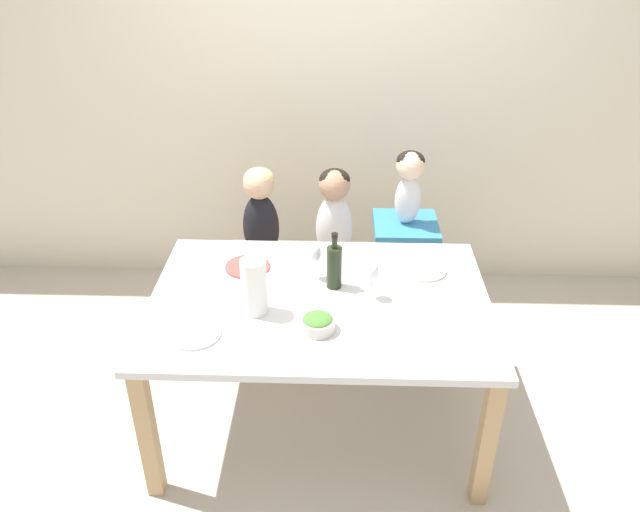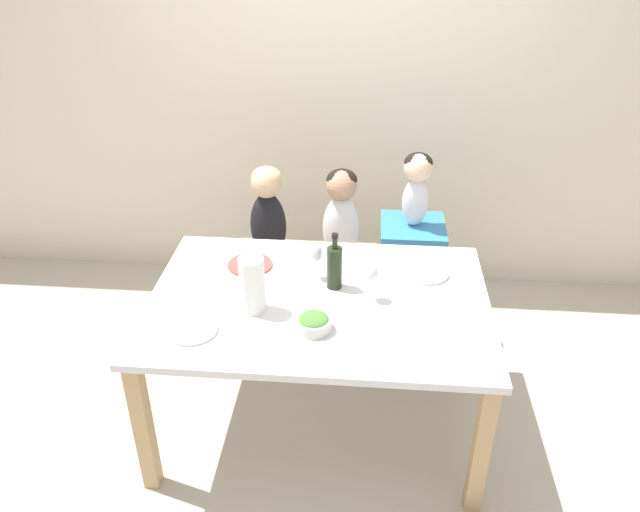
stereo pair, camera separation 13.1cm
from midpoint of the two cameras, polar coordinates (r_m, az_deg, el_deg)
The scene contains 17 objects.
ground_plane at distance 3.36m, azimuth 1.03°, elevation -14.52°, with size 14.00×14.00×0.00m, color #BCB2A3.
wall_back at distance 4.00m, azimuth 2.74°, elevation 15.43°, with size 10.00×0.06×2.70m.
dining_table at distance 2.94m, azimuth 1.14°, elevation -5.35°, with size 1.57×1.09×0.75m.
chair_far_left at distance 3.81m, azimuth -3.60°, elevation -0.94°, with size 0.43×0.44×0.47m.
chair_far_center at distance 3.77m, azimuth 2.83°, elevation -1.22°, with size 0.43×0.44×0.47m.
chair_right_highchair at distance 3.70m, azimuth 9.36°, elevation 0.81°, with size 0.37×0.37×0.72m.
person_child_left at distance 3.62m, azimuth -3.79°, elevation 4.35°, with size 0.21×0.18×0.57m.
person_child_center at distance 3.59m, azimuth 2.99°, elevation 4.10°, with size 0.21×0.18×0.57m.
person_baby_right at distance 3.52m, azimuth 9.92°, elevation 6.75°, with size 0.16×0.16×0.43m.
wine_bottle at distance 2.91m, azimuth 2.62°, elevation -0.95°, with size 0.07×0.07×0.29m.
paper_towel_roll at distance 2.75m, azimuth -4.85°, elevation -2.66°, with size 0.11×0.11×0.26m.
wine_glass_near at distance 2.83m, azimuth 6.04°, elevation -1.72°, with size 0.06×0.06×0.18m.
wine_glass_far at distance 2.97m, azimuth 0.86°, elevation 0.16°, with size 0.06×0.06×0.18m.
salad_bowl_large at distance 2.67m, azimuth 0.87°, elevation -6.13°, with size 0.15×0.15×0.07m.
dinner_plate_front_left at distance 2.73m, azimuth -10.28°, elevation -6.66°, with size 0.22×0.22×0.01m.
dinner_plate_back_left at distance 3.14m, azimuth -5.23°, elevation -0.81°, with size 0.22×0.22×0.01m.
dinner_plate_back_right at distance 3.12m, azimuth 10.85°, elevation -1.52°, with size 0.22×0.22×0.01m.
Camera 2 is at (0.21, -2.38, 2.37)m, focal length 35.00 mm.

